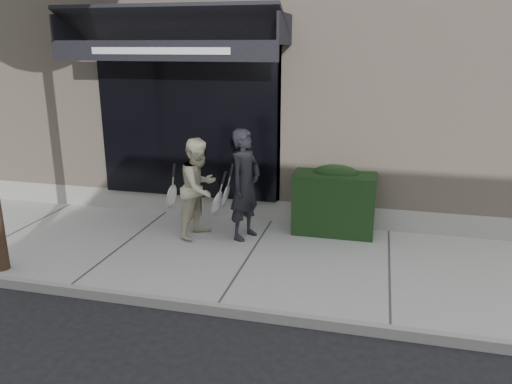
# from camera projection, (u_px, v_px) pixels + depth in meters

# --- Properties ---
(ground) EXTENTS (80.00, 80.00, 0.00)m
(ground) POSITION_uv_depth(u_px,v_px,m) (250.00, 262.00, 7.40)
(ground) COLOR black
(ground) RESTS_ON ground
(sidewalk) EXTENTS (20.00, 3.00, 0.12)m
(sidewalk) POSITION_uv_depth(u_px,v_px,m) (250.00, 258.00, 7.39)
(sidewalk) COLOR #A1A19B
(sidewalk) RESTS_ON ground
(curb) EXTENTS (20.00, 0.10, 0.14)m
(curb) POSITION_uv_depth(u_px,v_px,m) (217.00, 309.00, 5.94)
(curb) COLOR gray
(curb) RESTS_ON ground
(building_facade) EXTENTS (14.30, 8.04, 5.64)m
(building_facade) POSITION_uv_depth(u_px,v_px,m) (305.00, 61.00, 11.24)
(building_facade) COLOR tan
(building_facade) RESTS_ON ground
(hedge) EXTENTS (1.30, 0.70, 1.14)m
(hedge) POSITION_uv_depth(u_px,v_px,m) (334.00, 200.00, 8.12)
(hedge) COLOR black
(hedge) RESTS_ON sidewalk
(pedestrian_front) EXTENTS (0.74, 0.95, 1.76)m
(pedestrian_front) POSITION_uv_depth(u_px,v_px,m) (245.00, 185.00, 7.78)
(pedestrian_front) COLOR black
(pedestrian_front) RESTS_ON sidewalk
(pedestrian_back) EXTENTS (0.82, 0.97, 1.60)m
(pedestrian_back) POSITION_uv_depth(u_px,v_px,m) (199.00, 188.00, 7.90)
(pedestrian_back) COLOR beige
(pedestrian_back) RESTS_ON sidewalk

